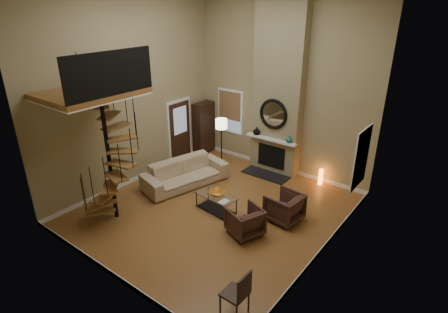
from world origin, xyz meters
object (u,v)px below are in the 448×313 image
Objects in this scene: sofa at (185,173)px; coffee_table at (216,201)px; hutch at (204,127)px; armchair_near at (287,208)px; side_chair at (239,292)px; accent_lamp at (321,177)px; floor_lamp at (221,128)px; armchair_far at (247,223)px.

coffee_table is (1.64, -0.58, -0.11)m from sofa.
hutch is at bearing 134.80° from coffee_table.
armchair_near is 0.88× the size of side_chair.
coffee_table is 1.26× the size of side_chair.
coffee_table is 3.44m from accent_lamp.
sofa is at bearing 143.40° from side_chair.
sofa is 4.05m from accent_lamp.
sofa is 1.86m from floor_lamp.
sofa is 3.37× the size of armchair_far.
coffee_table is 0.68× the size of floor_lamp.
hutch is at bearing -109.43° from armchair_near.
sofa reaches higher than coffee_table.
armchair_near is 3.64m from floor_lamp.
floor_lamp reaches higher than coffee_table.
armchair_near is (4.53, -2.15, -0.60)m from hutch.
armchair_far reaches higher than coffee_table.
armchair_far is at bearing -95.10° from accent_lamp.
hutch is 7.54m from side_chair.
armchair_near is 3.28m from side_chair.
hutch is 3.74× the size of accent_lamp.
floor_lamp is (-3.18, 1.43, 1.06)m from armchair_near.
armchair_far is (2.89, -1.01, -0.04)m from sofa.
armchair_far is 0.45× the size of floor_lamp.
sofa is (1.20, -2.27, -0.55)m from hutch.
hutch is 5.28m from armchair_far.
sofa is 5.33× the size of accent_lamp.
accent_lamp is 5.62m from side_chair.
hutch is at bearing -177.33° from accent_lamp.
floor_lamp reaches higher than side_chair.
hutch is at bearing 42.52° from sofa.
hutch is 1.93× the size of side_chair.
accent_lamp is 0.52× the size of side_chair.
accent_lamp is (1.57, 3.06, -0.03)m from coffee_table.
armchair_far is 0.65× the size of coffee_table.
side_chair is (2.49, -2.48, 0.24)m from coffee_table.
floor_lamp is (0.16, 1.54, 1.02)m from sofa.
armchair_far is 3.89m from floor_lamp.
floor_lamp is (-2.73, 2.56, 1.06)m from armchair_far.
floor_lamp reaches higher than armchair_far.
hutch is 1.05× the size of floor_lamp.
accent_lamp is (3.05, 0.93, -1.16)m from floor_lamp.
hutch reaches higher than armchair_far.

